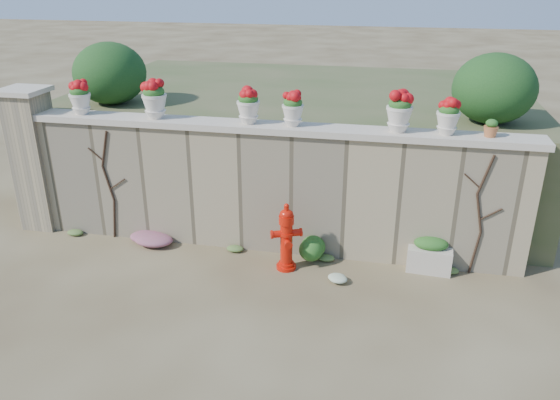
% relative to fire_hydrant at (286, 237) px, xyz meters
% --- Properties ---
extents(ground, '(80.00, 80.00, 0.00)m').
position_rel_fire_hydrant_xyz_m(ground, '(-0.43, -1.14, -0.55)').
color(ground, '#503F28').
rests_on(ground, ground).
extents(stone_wall, '(8.00, 0.40, 2.00)m').
position_rel_fire_hydrant_xyz_m(stone_wall, '(-0.43, 0.66, 0.45)').
color(stone_wall, '#968664').
rests_on(stone_wall, ground).
extents(wall_cap, '(8.10, 0.52, 0.10)m').
position_rel_fire_hydrant_xyz_m(wall_cap, '(-0.43, 0.66, 1.50)').
color(wall_cap, beige).
rests_on(wall_cap, stone_wall).
extents(gate_pillar, '(0.72, 0.72, 2.48)m').
position_rel_fire_hydrant_xyz_m(gate_pillar, '(-4.58, 0.66, 0.71)').
color(gate_pillar, '#968664').
rests_on(gate_pillar, ground).
extents(raised_fill, '(9.00, 6.00, 2.00)m').
position_rel_fire_hydrant_xyz_m(raised_fill, '(-0.43, 3.86, 0.45)').
color(raised_fill, '#384C23').
rests_on(raised_fill, ground).
extents(back_shrub_left, '(1.30, 1.30, 1.10)m').
position_rel_fire_hydrant_xyz_m(back_shrub_left, '(-3.63, 1.86, 2.00)').
color(back_shrub_left, '#143814').
rests_on(back_shrub_left, raised_fill).
extents(back_shrub_right, '(1.30, 1.30, 1.10)m').
position_rel_fire_hydrant_xyz_m(back_shrub_right, '(2.97, 1.86, 2.00)').
color(back_shrub_right, '#143814').
rests_on(back_shrub_right, raised_fill).
extents(vine_left, '(0.60, 0.04, 1.91)m').
position_rel_fire_hydrant_xyz_m(vine_left, '(-3.10, 0.44, 0.45)').
color(vine_left, black).
rests_on(vine_left, ground).
extents(vine_right, '(0.60, 0.04, 1.91)m').
position_rel_fire_hydrant_xyz_m(vine_right, '(2.80, 0.44, 0.45)').
color(vine_right, black).
rests_on(vine_right, ground).
extents(fire_hydrant, '(0.47, 0.33, 1.08)m').
position_rel_fire_hydrant_xyz_m(fire_hydrant, '(0.00, 0.00, 0.00)').
color(fire_hydrant, red).
rests_on(fire_hydrant, ground).
extents(planter_box, '(0.69, 0.43, 0.55)m').
position_rel_fire_hydrant_xyz_m(planter_box, '(2.16, 0.41, -0.29)').
color(planter_box, beige).
rests_on(planter_box, ground).
extents(green_shrub, '(0.57, 0.51, 0.54)m').
position_rel_fire_hydrant_xyz_m(green_shrub, '(0.33, 0.27, -0.27)').
color(green_shrub, '#1E5119').
rests_on(green_shrub, ground).
extents(magenta_clump, '(0.92, 0.61, 0.24)m').
position_rel_fire_hydrant_xyz_m(magenta_clump, '(-2.29, 0.31, -0.42)').
color(magenta_clump, '#C62789').
rests_on(magenta_clump, ground).
extents(white_flowers, '(0.44, 0.35, 0.16)m').
position_rel_fire_hydrant_xyz_m(white_flowers, '(0.78, -0.25, -0.47)').
color(white_flowers, white).
rests_on(white_flowers, ground).
extents(urn_pot_0, '(0.34, 0.34, 0.54)m').
position_rel_fire_hydrant_xyz_m(urn_pot_0, '(-3.55, 0.66, 1.82)').
color(urn_pot_0, beige).
rests_on(urn_pot_0, wall_cap).
extents(urn_pot_1, '(0.39, 0.39, 0.61)m').
position_rel_fire_hydrant_xyz_m(urn_pot_1, '(-2.26, 0.66, 1.86)').
color(urn_pot_1, beige).
rests_on(urn_pot_1, wall_cap).
extents(urn_pot_2, '(0.35, 0.35, 0.55)m').
position_rel_fire_hydrant_xyz_m(urn_pot_2, '(-0.73, 0.66, 1.83)').
color(urn_pot_2, beige).
rests_on(urn_pot_2, wall_cap).
extents(urn_pot_3, '(0.33, 0.33, 0.51)m').
position_rel_fire_hydrant_xyz_m(urn_pot_3, '(-0.04, 0.66, 1.81)').
color(urn_pot_3, beige).
rests_on(urn_pot_3, wall_cap).
extents(urn_pot_4, '(0.38, 0.38, 0.60)m').
position_rel_fire_hydrant_xyz_m(urn_pot_4, '(1.52, 0.66, 1.85)').
color(urn_pot_4, beige).
rests_on(urn_pot_4, wall_cap).
extents(urn_pot_5, '(0.33, 0.33, 0.52)m').
position_rel_fire_hydrant_xyz_m(urn_pot_5, '(2.20, 0.66, 1.81)').
color(urn_pot_5, beige).
rests_on(urn_pot_5, wall_cap).
extents(terracotta_pot, '(0.20, 0.20, 0.24)m').
position_rel_fire_hydrant_xyz_m(terracotta_pot, '(2.80, 0.66, 1.67)').
color(terracotta_pot, '#AD6134').
rests_on(terracotta_pot, wall_cap).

